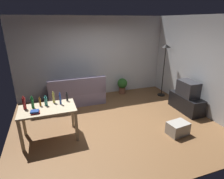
# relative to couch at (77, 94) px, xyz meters

# --- Properties ---
(ground_plane) EXTENTS (5.20, 4.40, 0.02)m
(ground_plane) POSITION_rel_couch_xyz_m (0.72, -1.59, -0.32)
(ground_plane) COLOR brown
(wall_rear) EXTENTS (5.20, 0.10, 2.70)m
(wall_rear) POSITION_rel_couch_xyz_m (0.72, 0.61, 1.04)
(wall_rear) COLOR silver
(wall_rear) RESTS_ON ground_plane
(wall_right) EXTENTS (0.10, 4.40, 2.70)m
(wall_right) POSITION_rel_couch_xyz_m (3.32, -1.59, 1.04)
(wall_right) COLOR silver
(wall_right) RESTS_ON ground_plane
(couch) EXTENTS (1.74, 0.84, 0.92)m
(couch) POSITION_rel_couch_xyz_m (0.00, 0.00, 0.00)
(couch) COLOR gray
(couch) RESTS_ON ground_plane
(tv_stand) EXTENTS (0.44, 1.10, 0.48)m
(tv_stand) POSITION_rel_couch_xyz_m (2.97, -1.61, -0.07)
(tv_stand) COLOR black
(tv_stand) RESTS_ON ground_plane
(tv) EXTENTS (0.41, 0.60, 0.44)m
(tv) POSITION_rel_couch_xyz_m (2.98, -1.61, 0.39)
(tv) COLOR #2D2D33
(tv) RESTS_ON tv_stand
(torchiere_lamp) EXTENTS (0.32, 0.32, 1.81)m
(torchiere_lamp) POSITION_rel_couch_xyz_m (2.97, -0.34, 1.11)
(torchiere_lamp) COLOR black
(torchiere_lamp) RESTS_ON ground_plane
(desk) EXTENTS (1.21, 0.71, 0.76)m
(desk) POSITION_rel_couch_xyz_m (-0.90, -1.73, 0.34)
(desk) COLOR #C6B28E
(desk) RESTS_ON ground_plane
(potted_plant) EXTENTS (0.36, 0.36, 0.57)m
(potted_plant) POSITION_rel_couch_xyz_m (1.71, 0.31, 0.02)
(potted_plant) COLOR brown
(potted_plant) RESTS_ON ground_plane
(storage_box) EXTENTS (0.52, 0.40, 0.30)m
(storage_box) POSITION_rel_couch_xyz_m (1.97, -2.57, -0.16)
(storage_box) COLOR #A8A399
(storage_box) RESTS_ON ground_plane
(bottle_red) EXTENTS (0.07, 0.07, 0.30)m
(bottle_red) POSITION_rel_couch_xyz_m (-1.35, -1.62, 0.59)
(bottle_red) COLOR #AD2323
(bottle_red) RESTS_ON desk
(bottle_green) EXTENTS (0.06, 0.06, 0.28)m
(bottle_green) POSITION_rel_couch_xyz_m (-1.19, -1.63, 0.58)
(bottle_green) COLOR #1E722D
(bottle_green) RESTS_ON desk
(bottle_amber) EXTENTS (0.05, 0.05, 0.21)m
(bottle_amber) POSITION_rel_couch_xyz_m (-1.03, -1.57, 0.54)
(bottle_amber) COLOR #9E6019
(bottle_amber) RESTS_ON desk
(bottle_tall) EXTENTS (0.07, 0.07, 0.24)m
(bottle_tall) POSITION_rel_couch_xyz_m (-0.91, -1.59, 0.56)
(bottle_tall) COLOR teal
(bottle_tall) RESTS_ON desk
(bottle_squat) EXTENTS (0.05, 0.05, 0.28)m
(bottle_squat) POSITION_rel_couch_xyz_m (-0.74, -1.50, 0.58)
(bottle_squat) COLOR #BCB24C
(bottle_squat) RESTS_ON desk
(bottle_blue) EXTENTS (0.05, 0.05, 0.29)m
(bottle_blue) POSITION_rel_couch_xyz_m (-0.60, -1.62, 0.58)
(bottle_blue) COLOR #2347A3
(bottle_blue) RESTS_ON desk
(bottle_dark) EXTENTS (0.05, 0.05, 0.23)m
(bottle_dark) POSITION_rel_couch_xyz_m (-0.44, -1.49, 0.55)
(bottle_dark) COLOR black
(bottle_dark) RESTS_ON desk
(book_stack) EXTENTS (0.18, 0.15, 0.06)m
(book_stack) POSITION_rel_couch_xyz_m (-1.14, -1.91, 0.48)
(book_stack) COLOR maroon
(book_stack) RESTS_ON desk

